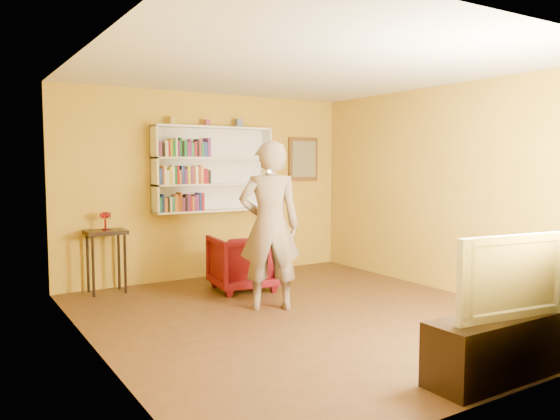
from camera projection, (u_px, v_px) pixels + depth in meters
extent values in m
cube|color=#412915|center=(305.00, 321.00, 6.06)|extent=(5.30, 5.80, 0.12)
cube|color=#B08720|center=(209.00, 186.00, 8.07)|extent=(5.30, 0.04, 2.70)
cube|color=#B08720|center=(511.00, 212.00, 3.81)|extent=(5.30, 0.04, 2.70)
cube|color=#B08720|center=(91.00, 202.00, 4.74)|extent=(0.04, 5.80, 2.70)
cube|color=#B08720|center=(449.00, 189.00, 7.13)|extent=(0.04, 5.80, 2.70)
cube|color=silver|center=(306.00, 65.00, 5.82)|extent=(5.30, 5.80, 0.06)
cube|color=white|center=(210.00, 169.00, 8.01)|extent=(1.80, 0.03, 1.20)
cube|color=white|center=(155.00, 169.00, 7.43)|extent=(0.03, 0.28, 1.20)
cube|color=white|center=(266.00, 169.00, 8.37)|extent=(0.03, 0.28, 1.20)
cube|color=white|center=(214.00, 210.00, 7.95)|extent=(1.80, 0.28, 0.03)
cube|color=white|center=(214.00, 184.00, 7.92)|extent=(1.80, 0.28, 0.03)
cube|color=white|center=(214.00, 158.00, 7.89)|extent=(1.80, 0.28, 0.03)
cube|color=white|center=(213.00, 127.00, 7.85)|extent=(1.80, 0.28, 0.03)
cube|color=#227F79|center=(159.00, 205.00, 7.46)|extent=(0.03, 0.17, 0.21)
cube|color=navy|center=(161.00, 203.00, 7.48)|extent=(0.03, 0.17, 0.25)
cube|color=orange|center=(164.00, 205.00, 7.50)|extent=(0.04, 0.17, 0.20)
cube|color=black|center=(167.00, 205.00, 7.52)|extent=(0.02, 0.19, 0.20)
cube|color=white|center=(169.00, 204.00, 7.54)|extent=(0.03, 0.18, 0.20)
cube|color=#227F79|center=(171.00, 204.00, 7.56)|extent=(0.04, 0.18, 0.21)
cube|color=orange|center=(175.00, 203.00, 7.57)|extent=(0.04, 0.15, 0.24)
cube|color=#964A1B|center=(177.00, 204.00, 7.59)|extent=(0.02, 0.16, 0.22)
cube|color=#964A1B|center=(179.00, 202.00, 7.61)|extent=(0.03, 0.18, 0.27)
cube|color=#6D2776|center=(182.00, 204.00, 7.63)|extent=(0.04, 0.18, 0.19)
cube|color=black|center=(184.00, 203.00, 7.64)|extent=(0.02, 0.15, 0.23)
cube|color=#6D2776|center=(187.00, 203.00, 7.65)|extent=(0.03, 0.14, 0.24)
cube|color=maroon|center=(189.00, 204.00, 7.68)|extent=(0.03, 0.16, 0.21)
cube|color=orange|center=(191.00, 204.00, 7.70)|extent=(0.03, 0.15, 0.21)
cube|color=#6D2776|center=(193.00, 203.00, 7.72)|extent=(0.03, 0.17, 0.21)
cube|color=#6D2776|center=(195.00, 203.00, 7.75)|extent=(0.04, 0.19, 0.23)
cube|color=navy|center=(198.00, 202.00, 7.76)|extent=(0.03, 0.17, 0.25)
cube|color=maroon|center=(201.00, 202.00, 7.78)|extent=(0.04, 0.16, 0.25)
cube|color=navy|center=(159.00, 177.00, 7.42)|extent=(0.04, 0.16, 0.22)
cube|color=#964A1B|center=(162.00, 175.00, 7.44)|extent=(0.02, 0.16, 0.26)
cube|color=white|center=(164.00, 175.00, 7.45)|extent=(0.03, 0.15, 0.25)
cube|color=white|center=(166.00, 177.00, 7.49)|extent=(0.04, 0.18, 0.19)
cube|color=gold|center=(169.00, 176.00, 7.49)|extent=(0.03, 0.16, 0.24)
cube|color=white|center=(172.00, 175.00, 7.51)|extent=(0.04, 0.15, 0.26)
cube|color=#186E36|center=(174.00, 175.00, 7.54)|extent=(0.03, 0.18, 0.24)
cube|color=maroon|center=(176.00, 175.00, 7.56)|extent=(0.03, 0.19, 0.26)
cube|color=orange|center=(178.00, 177.00, 7.58)|extent=(0.02, 0.18, 0.20)
cube|color=navy|center=(181.00, 175.00, 7.59)|extent=(0.04, 0.17, 0.26)
cube|color=#6D2776|center=(184.00, 177.00, 7.62)|extent=(0.03, 0.17, 0.21)
cube|color=gold|center=(187.00, 175.00, 7.65)|extent=(0.04, 0.18, 0.25)
cube|color=#6D2776|center=(190.00, 175.00, 7.65)|extent=(0.03, 0.15, 0.25)
cube|color=#964A1B|center=(192.00, 175.00, 7.68)|extent=(0.03, 0.16, 0.24)
cube|color=white|center=(195.00, 175.00, 7.70)|extent=(0.03, 0.17, 0.25)
cube|color=#964A1B|center=(197.00, 175.00, 7.73)|extent=(0.03, 0.19, 0.24)
cube|color=orange|center=(200.00, 174.00, 7.74)|extent=(0.04, 0.16, 0.26)
cube|color=maroon|center=(203.00, 177.00, 7.77)|extent=(0.03, 0.17, 0.20)
cube|color=maroon|center=(205.00, 176.00, 7.79)|extent=(0.03, 0.18, 0.21)
cube|color=black|center=(207.00, 177.00, 7.81)|extent=(0.04, 0.17, 0.20)
cube|color=#6D2776|center=(158.00, 149.00, 7.40)|extent=(0.04, 0.18, 0.21)
cube|color=black|center=(162.00, 150.00, 7.41)|extent=(0.03, 0.16, 0.19)
cube|color=white|center=(165.00, 149.00, 7.44)|extent=(0.04, 0.17, 0.22)
cube|color=maroon|center=(167.00, 149.00, 7.46)|extent=(0.02, 0.17, 0.21)
cube|color=gold|center=(169.00, 148.00, 7.47)|extent=(0.02, 0.17, 0.25)
cube|color=#186E36|center=(172.00, 149.00, 7.49)|extent=(0.04, 0.15, 0.21)
cube|color=white|center=(175.00, 147.00, 7.51)|extent=(0.03, 0.17, 0.26)
cube|color=#6D2776|center=(177.00, 149.00, 7.52)|extent=(0.03, 0.14, 0.22)
cube|color=#186E36|center=(179.00, 147.00, 7.55)|extent=(0.03, 0.17, 0.26)
cube|color=black|center=(181.00, 149.00, 7.55)|extent=(0.02, 0.14, 0.22)
cube|color=#186E36|center=(183.00, 149.00, 7.59)|extent=(0.04, 0.18, 0.23)
cube|color=#6D2776|center=(187.00, 149.00, 7.59)|extent=(0.03, 0.14, 0.21)
cube|color=#6D2776|center=(189.00, 148.00, 7.61)|extent=(0.03, 0.14, 0.24)
cube|color=#186E36|center=(191.00, 150.00, 7.64)|extent=(0.03, 0.17, 0.20)
cube|color=maroon|center=(193.00, 149.00, 7.67)|extent=(0.04, 0.18, 0.21)
cube|color=black|center=(196.00, 148.00, 7.67)|extent=(0.02, 0.15, 0.25)
cube|color=maroon|center=(198.00, 148.00, 7.69)|extent=(0.03, 0.14, 0.24)
cube|color=#186E36|center=(200.00, 150.00, 7.72)|extent=(0.03, 0.17, 0.21)
cube|color=navy|center=(203.00, 150.00, 7.73)|extent=(0.03, 0.16, 0.21)
cube|color=navy|center=(205.00, 150.00, 7.75)|extent=(0.03, 0.16, 0.21)
cube|color=#6D2776|center=(207.00, 148.00, 7.78)|extent=(0.04, 0.19, 0.27)
cube|color=#AC9331|center=(173.00, 121.00, 7.52)|extent=(0.08, 0.08, 0.11)
cube|color=maroon|center=(207.00, 123.00, 7.79)|extent=(0.07, 0.07, 0.09)
cube|color=slate|center=(239.00, 123.00, 8.06)|extent=(0.09, 0.09, 0.12)
cube|color=#4F3216|center=(303.00, 159.00, 8.85)|extent=(0.55, 0.04, 0.70)
cube|color=#7F735C|center=(304.00, 159.00, 8.83)|extent=(0.45, 0.02, 0.58)
cylinder|color=black|center=(93.00, 267.00, 6.85)|extent=(0.04, 0.04, 0.77)
cylinder|color=black|center=(125.00, 264.00, 7.06)|extent=(0.04, 0.04, 0.77)
cylinder|color=black|center=(88.00, 263.00, 7.10)|extent=(0.04, 0.04, 0.77)
cylinder|color=black|center=(119.00, 260.00, 7.31)|extent=(0.04, 0.04, 0.77)
cube|color=black|center=(106.00, 232.00, 7.05)|extent=(0.50, 0.38, 0.05)
cylinder|color=maroon|center=(106.00, 229.00, 7.04)|extent=(0.10, 0.10, 0.02)
cylinder|color=maroon|center=(105.00, 224.00, 7.04)|extent=(0.03, 0.03, 0.13)
ellipsoid|color=maroon|center=(105.00, 215.00, 7.03)|extent=(0.14, 0.14, 0.09)
cylinder|color=#FFE5AE|center=(111.00, 215.00, 7.06)|extent=(0.01, 0.01, 0.10)
cylinder|color=#FFE5AE|center=(109.00, 215.00, 7.09)|extent=(0.01, 0.01, 0.10)
cylinder|color=#FFE5AE|center=(106.00, 215.00, 7.09)|extent=(0.01, 0.01, 0.10)
cylinder|color=#FFE5AE|center=(102.00, 215.00, 7.07)|extent=(0.01, 0.01, 0.10)
cylinder|color=#FFE5AE|center=(100.00, 216.00, 7.03)|extent=(0.01, 0.01, 0.10)
cylinder|color=#FFE5AE|center=(100.00, 216.00, 6.99)|extent=(0.01, 0.01, 0.10)
cylinder|color=#FFE5AE|center=(102.00, 216.00, 6.96)|extent=(0.01, 0.01, 0.10)
cylinder|color=#FFE5AE|center=(105.00, 216.00, 6.96)|extent=(0.01, 0.01, 0.10)
cylinder|color=#FFE5AE|center=(108.00, 216.00, 6.98)|extent=(0.01, 0.01, 0.10)
cylinder|color=#FFE5AE|center=(110.00, 216.00, 7.02)|extent=(0.01, 0.01, 0.10)
imported|color=#48050F|center=(243.00, 262.00, 7.26)|extent=(0.89, 0.91, 0.74)
imported|color=#756256|center=(270.00, 226.00, 6.25)|extent=(0.84, 0.71, 1.94)
cube|color=white|center=(266.00, 171.00, 5.77)|extent=(0.04, 0.15, 0.04)
cube|color=black|center=(502.00, 346.00, 4.30)|extent=(1.40, 0.42, 0.50)
imported|color=black|center=(504.00, 274.00, 4.25)|extent=(1.13, 0.30, 0.65)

